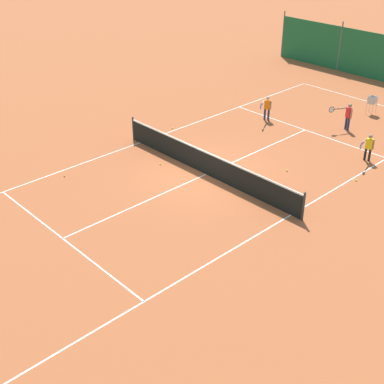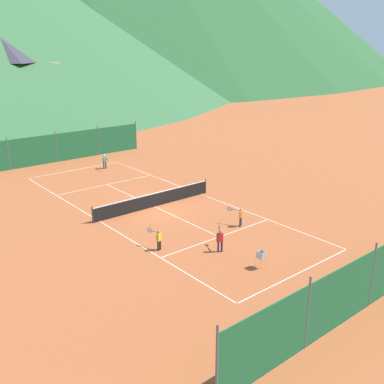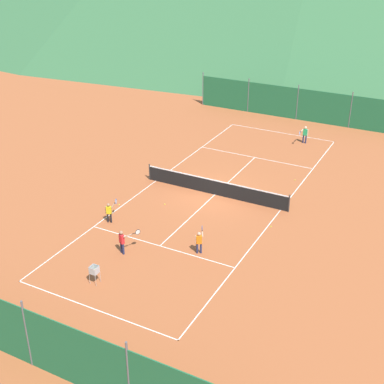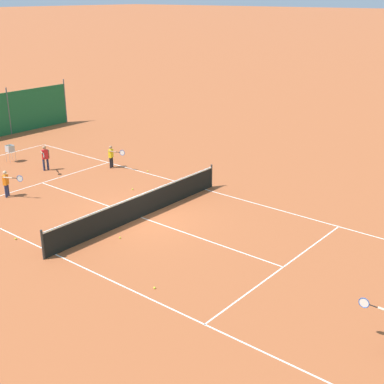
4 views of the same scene
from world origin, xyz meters
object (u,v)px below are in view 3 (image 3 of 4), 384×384
player_near_baseline (199,240)px  tennis_ball_service_box (119,205)px  tennis_net (215,187)px  player_near_service (109,211)px  tennis_ball_mid_court (295,180)px  ball_hopper (94,271)px  player_far_service (305,134)px  tennis_ball_alley_right (165,204)px  tennis_ball_far_corner (249,195)px  tennis_ball_by_net_left (271,226)px  player_far_baseline (123,240)px

player_near_baseline → tennis_ball_service_box: 6.73m
tennis_net → player_near_baseline: size_ratio=7.79×
player_near_service → tennis_ball_mid_court: player_near_service is taller
tennis_ball_mid_court → player_near_baseline: bearing=-99.0°
tennis_net → tennis_ball_service_box: bearing=-138.9°
ball_hopper → tennis_net: bearing=84.6°
player_far_service → tennis_ball_alley_right: size_ratio=19.50×
tennis_ball_service_box → tennis_ball_far_corner: 7.63m
tennis_ball_alley_right → tennis_ball_far_corner: bearing=40.2°
tennis_ball_service_box → tennis_ball_alley_right: same height
tennis_ball_alley_right → ball_hopper: bearing=-82.7°
tennis_ball_by_net_left → player_near_service: bearing=-156.0°
tennis_net → tennis_ball_mid_court: tennis_net is taller
player_far_service → ball_hopper: (-3.17, -20.99, -0.10)m
player_near_baseline → tennis_ball_alley_right: bearing=138.7°
player_far_service → tennis_ball_by_net_left: (2.09, -12.63, -0.72)m
tennis_net → tennis_ball_far_corner: size_ratio=139.09×
player_near_service → tennis_ball_far_corner: size_ratio=17.35×
ball_hopper → player_far_baseline: bearing=95.9°
player_near_service → tennis_ball_alley_right: (1.63, 3.08, -0.64)m
tennis_ball_service_box → ball_hopper: 7.46m
player_far_service → player_near_baseline: bearing=-90.6°
player_far_service → player_near_baseline: player_far_service is taller
tennis_ball_by_net_left → tennis_ball_alley_right: 6.30m
player_near_service → ball_hopper: size_ratio=1.29×
player_far_service → tennis_ball_alley_right: bearing=-107.8°
tennis_ball_alley_right → tennis_net: bearing=51.2°
player_far_baseline → tennis_ball_by_net_left: player_far_baseline is taller
ball_hopper → player_far_service: bearing=81.4°
player_near_service → ball_hopper: (2.65, -4.84, -0.02)m
tennis_ball_alley_right → player_near_baseline: bearing=-41.3°
tennis_net → player_near_service: size_ratio=8.02×
player_far_baseline → tennis_ball_mid_court: 12.87m
tennis_ball_mid_court → tennis_ball_alley_right: 8.66m
player_near_baseline → tennis_ball_by_net_left: player_near_baseline is taller
player_near_baseline → player_far_baseline: bearing=-151.6°
player_near_service → ball_hopper: 5.51m
player_far_baseline → tennis_ball_alley_right: size_ratio=19.09×
player_far_baseline → player_far_service: (3.44, 18.37, 0.02)m
player_far_baseline → player_near_baseline: size_ratio=1.07×
player_near_baseline → tennis_ball_mid_court: player_near_baseline is taller
tennis_ball_alley_right → tennis_ball_far_corner: same height
player_near_service → tennis_ball_alley_right: 3.54m
player_near_service → tennis_ball_service_box: player_near_service is taller
tennis_ball_alley_right → tennis_ball_by_net_left: bearing=4.1°
tennis_ball_far_corner → tennis_ball_alley_right: bearing=-139.8°
player_far_service → player_near_baseline: size_ratio=1.09×
player_near_baseline → ball_hopper: (-2.99, -4.39, -0.04)m
tennis_ball_mid_court → tennis_ball_far_corner: bearing=-117.7°
tennis_ball_far_corner → ball_hopper: bearing=-104.2°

